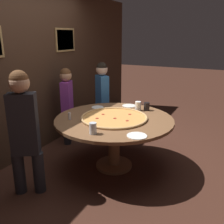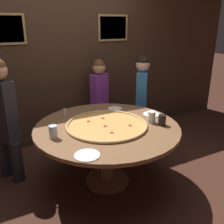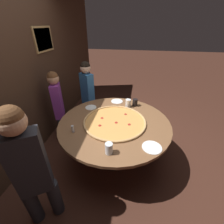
# 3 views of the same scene
# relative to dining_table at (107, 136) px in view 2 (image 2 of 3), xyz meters

# --- Properties ---
(ground_plane) EXTENTS (24.00, 24.00, 0.00)m
(ground_plane) POSITION_rel_dining_table_xyz_m (0.00, 0.00, -0.61)
(ground_plane) COLOR #422319
(back_wall) EXTENTS (6.40, 0.08, 2.60)m
(back_wall) POSITION_rel_dining_table_xyz_m (0.00, 1.41, 0.69)
(back_wall) COLOR #3D281C
(back_wall) RESTS_ON ground_plane
(dining_table) EXTENTS (1.63, 1.63, 0.74)m
(dining_table) POSITION_rel_dining_table_xyz_m (0.00, 0.00, 0.00)
(dining_table) COLOR brown
(dining_table) RESTS_ON ground_plane
(giant_pizza) EXTENTS (0.92, 0.92, 0.03)m
(giant_pizza) POSITION_rel_dining_table_xyz_m (-0.01, -0.01, 0.14)
(giant_pizza) COLOR #E0994C
(giant_pizza) RESTS_ON dining_table
(drink_cup_centre_back) EXTENTS (0.09, 0.09, 0.12)m
(drink_cup_centre_back) POSITION_rel_dining_table_xyz_m (0.56, -0.27, 0.19)
(drink_cup_centre_back) COLOR black
(drink_cup_centre_back) RESTS_ON dining_table
(drink_cup_far_left) EXTENTS (0.09, 0.09, 0.13)m
(drink_cup_far_left) POSITION_rel_dining_table_xyz_m (-0.62, -0.04, 0.19)
(drink_cup_far_left) COLOR silver
(drink_cup_far_left) RESTS_ON dining_table
(drink_cup_beside_pizza) EXTENTS (0.09, 0.09, 0.14)m
(drink_cup_beside_pizza) POSITION_rel_dining_table_xyz_m (0.49, -0.16, 0.19)
(drink_cup_beside_pizza) COLOR white
(drink_cup_beside_pizza) RESTS_ON dining_table
(white_plate_beside_cup) EXTENTS (0.22, 0.22, 0.01)m
(white_plate_beside_cup) POSITION_rel_dining_table_xyz_m (0.66, 0.06, 0.13)
(white_plate_beside_cup) COLOR white
(white_plate_beside_cup) RESTS_ON dining_table
(white_plate_near_front) EXTENTS (0.19, 0.19, 0.01)m
(white_plate_near_front) POSITION_rel_dining_table_xyz_m (0.35, 0.47, 0.13)
(white_plate_near_front) COLOR white
(white_plate_near_front) RESTS_ON dining_table
(white_plate_right_side) EXTENTS (0.23, 0.23, 0.01)m
(white_plate_right_side) POSITION_rel_dining_table_xyz_m (-0.45, -0.52, 0.13)
(white_plate_right_side) COLOR white
(white_plate_right_side) RESTS_ON dining_table
(condiment_shaker) EXTENTS (0.04, 0.04, 0.10)m
(condiment_shaker) POSITION_rel_dining_table_xyz_m (-0.33, 0.51, 0.17)
(condiment_shaker) COLOR silver
(condiment_shaker) RESTS_ON dining_table
(diner_side_left) EXTENTS (0.35, 0.23, 1.31)m
(diner_side_left) POSITION_rel_dining_table_xyz_m (0.42, 1.11, 0.13)
(diner_side_left) COLOR #232328
(diner_side_left) RESTS_ON ground_plane
(diner_side_right) EXTENTS (0.31, 0.35, 1.38)m
(diner_side_right) POSITION_rel_dining_table_xyz_m (0.95, 0.72, 0.17)
(diner_side_right) COLOR #232328
(diner_side_right) RESTS_ON ground_plane
(diner_far_right) EXTENTS (0.31, 0.38, 1.48)m
(diner_far_right) POSITION_rel_dining_table_xyz_m (-1.01, 0.63, 0.23)
(diner_far_right) COLOR #232328
(diner_far_right) RESTS_ON ground_plane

